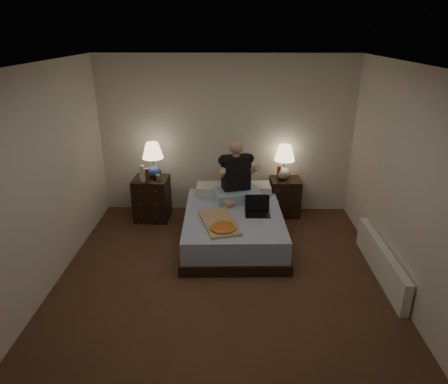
{
  "coord_description": "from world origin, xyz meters",
  "views": [
    {
      "loc": [
        0.11,
        -3.92,
        2.83
      ],
      "look_at": [
        0.0,
        0.9,
        0.85
      ],
      "focal_mm": 32.0,
      "sensor_mm": 36.0,
      "label": 1
    }
  ],
  "objects_px": {
    "soda_can": "(158,178)",
    "pizza_box": "(223,228)",
    "lamp_right": "(284,162)",
    "water_bottle": "(142,174)",
    "bed": "(233,226)",
    "beer_bottle_left": "(147,176)",
    "laptop": "(258,207)",
    "beer_bottle_right": "(279,173)",
    "nightstand_left": "(152,199)",
    "person": "(237,171)",
    "nightstand_right": "(285,197)",
    "radiator": "(381,261)",
    "lamp_left": "(153,160)"
  },
  "relations": [
    {
      "from": "laptop",
      "to": "lamp_left",
      "type": "bearing_deg",
      "value": 151.36
    },
    {
      "from": "person",
      "to": "beer_bottle_left",
      "type": "bearing_deg",
      "value": 160.93
    },
    {
      "from": "bed",
      "to": "beer_bottle_right",
      "type": "distance_m",
      "value": 1.24
    },
    {
      "from": "bed",
      "to": "laptop",
      "type": "distance_m",
      "value": 0.48
    },
    {
      "from": "beer_bottle_left",
      "to": "person",
      "type": "relative_size",
      "value": 0.25
    },
    {
      "from": "beer_bottle_right",
      "to": "radiator",
      "type": "bearing_deg",
      "value": -57.51
    },
    {
      "from": "nightstand_left",
      "to": "soda_can",
      "type": "distance_m",
      "value": 0.42
    },
    {
      "from": "bed",
      "to": "lamp_left",
      "type": "distance_m",
      "value": 1.62
    },
    {
      "from": "soda_can",
      "to": "beer_bottle_right",
      "type": "relative_size",
      "value": 0.43
    },
    {
      "from": "water_bottle",
      "to": "beer_bottle_right",
      "type": "height_order",
      "value": "water_bottle"
    },
    {
      "from": "lamp_right",
      "to": "water_bottle",
      "type": "relative_size",
      "value": 2.24
    },
    {
      "from": "nightstand_left",
      "to": "radiator",
      "type": "height_order",
      "value": "nightstand_left"
    },
    {
      "from": "nightstand_right",
      "to": "water_bottle",
      "type": "height_order",
      "value": "water_bottle"
    },
    {
      "from": "nightstand_left",
      "to": "person",
      "type": "distance_m",
      "value": 1.48
    },
    {
      "from": "soda_can",
      "to": "bed",
      "type": "bearing_deg",
      "value": -28.08
    },
    {
      "from": "nightstand_left",
      "to": "lamp_left",
      "type": "bearing_deg",
      "value": 40.41
    },
    {
      "from": "beer_bottle_right",
      "to": "pizza_box",
      "type": "relative_size",
      "value": 0.3
    },
    {
      "from": "radiator",
      "to": "beer_bottle_right",
      "type": "bearing_deg",
      "value": 122.49
    },
    {
      "from": "lamp_right",
      "to": "beer_bottle_left",
      "type": "distance_m",
      "value": 2.12
    },
    {
      "from": "lamp_left",
      "to": "soda_can",
      "type": "bearing_deg",
      "value": -57.68
    },
    {
      "from": "beer_bottle_left",
      "to": "soda_can",
      "type": "bearing_deg",
      "value": 36.07
    },
    {
      "from": "beer_bottle_right",
      "to": "soda_can",
      "type": "bearing_deg",
      "value": -171.64
    },
    {
      "from": "water_bottle",
      "to": "beer_bottle_right",
      "type": "distance_m",
      "value": 2.11
    },
    {
      "from": "nightstand_left",
      "to": "nightstand_right",
      "type": "xyz_separation_m",
      "value": [
        2.12,
        0.21,
        -0.04
      ]
    },
    {
      "from": "laptop",
      "to": "beer_bottle_right",
      "type": "bearing_deg",
      "value": 67.35
    },
    {
      "from": "soda_can",
      "to": "pizza_box",
      "type": "relative_size",
      "value": 0.13
    },
    {
      "from": "pizza_box",
      "to": "beer_bottle_right",
      "type": "bearing_deg",
      "value": 43.52
    },
    {
      "from": "lamp_left",
      "to": "beer_bottle_left",
      "type": "distance_m",
      "value": 0.29
    },
    {
      "from": "soda_can",
      "to": "laptop",
      "type": "height_order",
      "value": "soda_can"
    },
    {
      "from": "water_bottle",
      "to": "pizza_box",
      "type": "height_order",
      "value": "water_bottle"
    },
    {
      "from": "lamp_right",
      "to": "person",
      "type": "xyz_separation_m",
      "value": [
        -0.74,
        -0.48,
        0.03
      ]
    },
    {
      "from": "bed",
      "to": "beer_bottle_right",
      "type": "height_order",
      "value": "beer_bottle_right"
    },
    {
      "from": "lamp_right",
      "to": "person",
      "type": "relative_size",
      "value": 0.6
    },
    {
      "from": "nightstand_left",
      "to": "radiator",
      "type": "xyz_separation_m",
      "value": [
        3.09,
        -1.53,
        -0.14
      ]
    },
    {
      "from": "radiator",
      "to": "lamp_left",
      "type": "bearing_deg",
      "value": 152.58
    },
    {
      "from": "water_bottle",
      "to": "person",
      "type": "distance_m",
      "value": 1.43
    },
    {
      "from": "lamp_right",
      "to": "radiator",
      "type": "height_order",
      "value": "lamp_right"
    },
    {
      "from": "person",
      "to": "nightstand_left",
      "type": "bearing_deg",
      "value": 152.67
    },
    {
      "from": "pizza_box",
      "to": "bed",
      "type": "bearing_deg",
      "value": 60.58
    },
    {
      "from": "beer_bottle_left",
      "to": "person",
      "type": "xyz_separation_m",
      "value": [
        1.34,
        -0.08,
        0.12
      ]
    },
    {
      "from": "nightstand_left",
      "to": "laptop",
      "type": "height_order",
      "value": "laptop"
    },
    {
      "from": "pizza_box",
      "to": "laptop",
      "type": "bearing_deg",
      "value": 30.15
    },
    {
      "from": "nightstand_right",
      "to": "beer_bottle_right",
      "type": "relative_size",
      "value": 2.64
    },
    {
      "from": "bed",
      "to": "person",
      "type": "bearing_deg",
      "value": 81.75
    },
    {
      "from": "nightstand_left",
      "to": "beer_bottle_right",
      "type": "distance_m",
      "value": 2.04
    },
    {
      "from": "nightstand_right",
      "to": "lamp_left",
      "type": "bearing_deg",
      "value": -176.93
    },
    {
      "from": "bed",
      "to": "lamp_left",
      "type": "height_order",
      "value": "lamp_left"
    },
    {
      "from": "beer_bottle_left",
      "to": "radiator",
      "type": "relative_size",
      "value": 0.14
    },
    {
      "from": "lamp_left",
      "to": "laptop",
      "type": "height_order",
      "value": "lamp_left"
    },
    {
      "from": "beer_bottle_left",
      "to": "laptop",
      "type": "distance_m",
      "value": 1.74
    }
  ]
}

